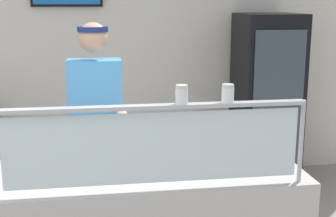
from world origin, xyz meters
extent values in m
cube|color=silver|center=(0.89, 2.81, 1.35)|extent=(6.17, 0.08, 2.70)
cylinder|color=#B2B5BC|center=(1.67, 0.06, 1.18)|extent=(0.02, 0.02, 0.45)
cube|color=silver|center=(0.89, 0.06, 1.18)|extent=(1.51, 0.01, 0.37)
cube|color=#B2B5BC|center=(0.89, 0.06, 1.39)|extent=(1.57, 0.06, 0.02)
cylinder|color=#9EA0A8|center=(0.72, 0.46, 0.96)|extent=(0.49, 0.49, 0.01)
cylinder|color=tan|center=(0.72, 0.46, 0.97)|extent=(0.47, 0.47, 0.02)
cylinder|color=gold|center=(0.72, 0.46, 0.98)|extent=(0.41, 0.41, 0.01)
cube|color=#ADAFB7|center=(0.72, 0.44, 0.99)|extent=(0.14, 0.29, 0.01)
cylinder|color=white|center=(1.02, 0.06, 1.44)|extent=(0.06, 0.06, 0.08)
cylinder|color=white|center=(1.02, 0.06, 1.43)|extent=(0.05, 0.05, 0.05)
cylinder|color=silver|center=(1.02, 0.06, 1.49)|extent=(0.06, 0.06, 0.02)
cylinder|color=white|center=(1.26, 0.06, 1.44)|extent=(0.06, 0.06, 0.08)
cylinder|color=red|center=(1.26, 0.06, 1.43)|extent=(0.05, 0.05, 0.05)
cylinder|color=silver|center=(1.26, 0.06, 1.49)|extent=(0.06, 0.06, 0.02)
cylinder|color=#23232D|center=(0.48, 1.14, 0.47)|extent=(0.13, 0.13, 0.95)
cylinder|color=#23232D|center=(0.70, 1.14, 0.47)|extent=(0.13, 0.13, 0.95)
cube|color=#4C9EE5|center=(0.59, 1.14, 1.23)|extent=(0.38, 0.21, 0.55)
sphere|color=tan|center=(0.59, 1.14, 1.66)|extent=(0.21, 0.21, 0.21)
cylinder|color=navy|center=(0.59, 1.14, 1.71)|extent=(0.21, 0.21, 0.04)
cylinder|color=tan|center=(0.77, 0.92, 1.13)|extent=(0.08, 0.34, 0.08)
cube|color=black|center=(2.33, 2.37, 0.89)|extent=(0.60, 0.63, 1.78)
cube|color=#38424C|center=(2.33, 2.04, 0.93)|extent=(0.50, 0.02, 1.42)
cylinder|color=blue|center=(2.19, 2.15, 0.98)|extent=(0.06, 0.06, 0.20)
cylinder|color=red|center=(2.33, 2.15, 0.98)|extent=(0.06, 0.06, 0.20)
cylinder|color=red|center=(2.47, 2.15, 0.98)|extent=(0.06, 0.06, 0.20)
camera|label=1|loc=(0.61, -2.23, 1.91)|focal=50.74mm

